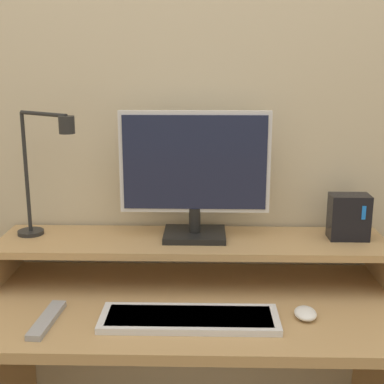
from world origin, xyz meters
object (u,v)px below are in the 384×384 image
at_px(monitor, 195,172).
at_px(desk_lamp, 44,168).
at_px(keyboard, 191,318).
at_px(mouse, 305,313).
at_px(router_dock, 349,217).
at_px(remote_control, 47,320).

height_order(monitor, desk_lamp, monitor).
bearing_deg(keyboard, monitor, 89.10).
height_order(desk_lamp, mouse, desk_lamp).
bearing_deg(monitor, router_dock, -0.21).
bearing_deg(monitor, mouse, -41.73).
bearing_deg(remote_control, router_dock, 19.86).
xyz_separation_m(monitor, remote_control, (-0.38, -0.31, -0.34)).
bearing_deg(desk_lamp, monitor, 3.58).
bearing_deg(monitor, keyboard, -90.90).
xyz_separation_m(router_dock, remote_control, (-0.86, -0.31, -0.20)).
xyz_separation_m(keyboard, remote_control, (-0.38, -0.01, -0.00)).
height_order(desk_lamp, router_dock, desk_lamp).
height_order(monitor, mouse, monitor).
relative_size(desk_lamp, router_dock, 2.79).
height_order(router_dock, remote_control, router_dock).
bearing_deg(desk_lamp, remote_control, -76.73).
height_order(keyboard, remote_control, keyboard).
relative_size(desk_lamp, keyboard, 0.83).
bearing_deg(monitor, desk_lamp, -176.42).
relative_size(monitor, router_dock, 3.25).
bearing_deg(router_dock, keyboard, -148.15).
relative_size(desk_lamp, remote_control, 1.94).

